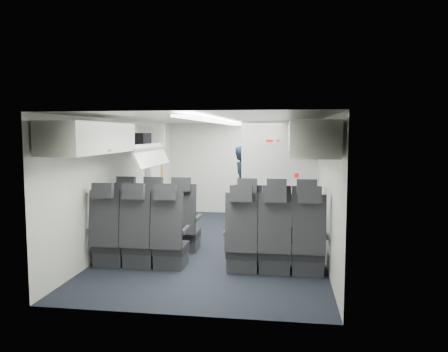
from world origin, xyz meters
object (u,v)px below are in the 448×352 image
(seat_row_front, at_px, (216,228))
(boarding_door, at_px, (155,179))
(flight_attendant, at_px, (243,185))
(carry_on_bag, at_px, (138,140))
(seat_row_mid, at_px, (205,242))
(galley_unit, at_px, (279,175))

(seat_row_front, distance_m, boarding_door, 2.71)
(flight_attendant, bearing_deg, boarding_door, 72.73)
(carry_on_bag, bearing_deg, seat_row_front, -4.49)
(carry_on_bag, bearing_deg, boarding_door, 110.66)
(boarding_door, distance_m, carry_on_bag, 1.84)
(seat_row_mid, bearing_deg, carry_on_bag, 136.41)
(galley_unit, distance_m, flight_attendant, 1.24)
(galley_unit, bearing_deg, boarding_door, -155.72)
(seat_row_front, xyz_separation_m, boarding_door, (-1.64, 2.09, 0.55))
(seat_row_front, height_order, carry_on_bag, carry_on_bag)
(galley_unit, height_order, boarding_door, galley_unit)
(seat_row_front, xyz_separation_m, carry_on_bag, (-1.44, 0.47, 1.41))
(seat_row_front, distance_m, galley_unit, 3.43)
(seat_row_mid, height_order, flight_attendant, flight_attendant)
(galley_unit, bearing_deg, seat_row_mid, -102.88)
(boarding_door, relative_size, carry_on_bag, 4.88)
(seat_row_front, distance_m, carry_on_bag, 2.06)
(galley_unit, relative_size, boarding_door, 1.02)
(galley_unit, relative_size, flight_attendant, 1.15)
(seat_row_mid, height_order, galley_unit, galley_unit)
(seat_row_mid, height_order, boarding_door, boarding_door)
(carry_on_bag, bearing_deg, flight_attendant, 60.90)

